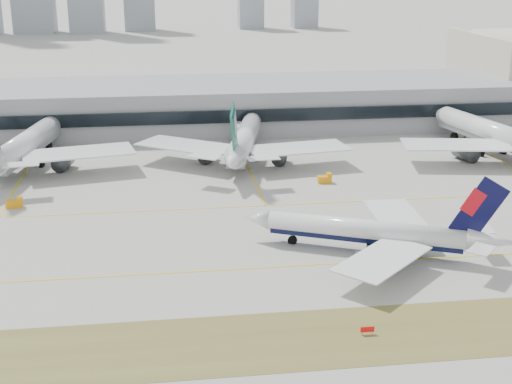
{
  "coord_description": "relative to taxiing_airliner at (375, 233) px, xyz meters",
  "views": [
    {
      "loc": [
        -11.35,
        -127.0,
        55.76
      ],
      "look_at": [
        8.26,
        18.0,
        7.5
      ],
      "focal_mm": 50.0,
      "sensor_mm": 36.0,
      "label": 1
    }
  ],
  "objects": [
    {
      "name": "gse_b",
      "position": [
        -75.48,
        37.44,
        -3.27
      ],
      "size": [
        3.55,
        2.0,
        2.6
      ],
      "color": "orange",
      "rests_on": "ground"
    },
    {
      "name": "widebody_china_air",
      "position": [
        56.43,
        66.01,
        1.92
      ],
      "size": [
        64.43,
        64.01,
        23.46
      ],
      "rotation": [
        0.0,
        0.0,
        1.78
      ],
      "color": "white",
      "rests_on": "ground"
    },
    {
      "name": "ground",
      "position": [
        -29.3,
        0.86,
        -4.32
      ],
      "size": [
        3000.0,
        3000.0,
        0.0
      ],
      "primitive_type": "plane",
      "color": "#9B9991",
      "rests_on": "ground"
    },
    {
      "name": "taxiing_airliner",
      "position": [
        0.0,
        0.0,
        0.0
      ],
      "size": [
        50.05,
        42.53,
        17.9
      ],
      "rotation": [
        0.0,
        0.0,
        2.71
      ],
      "color": "white",
      "rests_on": "ground"
    },
    {
      "name": "widebody_eva",
      "position": [
        -78.58,
        71.46,
        1.83
      ],
      "size": [
        63.86,
        63.27,
        23.13
      ],
      "rotation": [
        0.0,
        0.0,
        1.39
      ],
      "color": "white",
      "rests_on": "ground"
    },
    {
      "name": "widebody_cathay",
      "position": [
        -17.76,
        69.52,
        1.54
      ],
      "size": [
        60.2,
        59.94,
        22.03
      ],
      "rotation": [
        0.0,
        0.0,
        1.34
      ],
      "color": "white",
      "rests_on": "ground"
    },
    {
      "name": "gse_c",
      "position": [
        0.86,
        46.69,
        -3.27
      ],
      "size": [
        3.55,
        2.0,
        2.6
      ],
      "color": "orange",
      "rests_on": "ground"
    },
    {
      "name": "terminal",
      "position": [
        -29.3,
        115.7,
        3.19
      ],
      "size": [
        280.0,
        43.1,
        15.0
      ],
      "color": "gray",
      "rests_on": "ground"
    },
    {
      "name": "hold_sign_right",
      "position": [
        -10.35,
        -31.14,
        -3.44
      ],
      "size": [
        2.2,
        0.15,
        1.35
      ],
      "color": "red",
      "rests_on": "ground"
    }
  ]
}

